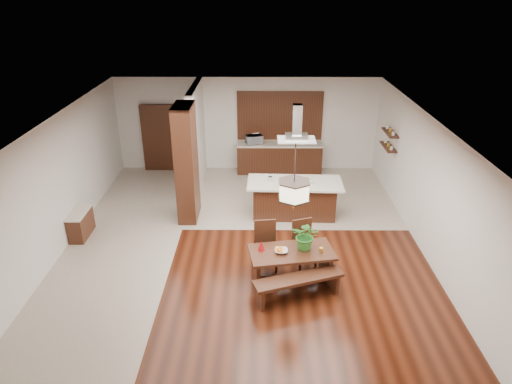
{
  "coord_description": "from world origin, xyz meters",
  "views": [
    {
      "loc": [
        0.35,
        -9.13,
        5.5
      ],
      "look_at": [
        0.3,
        0.0,
        1.25
      ],
      "focal_mm": 32.0,
      "sensor_mm": 36.0,
      "label": 1
    }
  ],
  "objects_px": {
    "hallway_console": "(81,224)",
    "fruit_bowl": "(281,251)",
    "dining_chair_left": "(266,247)",
    "foliage_plant": "(306,236)",
    "dining_chair_right": "(305,244)",
    "island_cup": "(310,181)",
    "range_hood": "(297,123)",
    "kitchen_island": "(294,198)",
    "microwave": "(254,139)",
    "pendant_lantern": "(294,178)",
    "dining_table": "(291,259)",
    "dining_bench": "(298,288)"
  },
  "relations": [
    {
      "from": "hallway_console",
      "to": "fruit_bowl",
      "type": "bearing_deg",
      "value": -21.0
    },
    {
      "from": "dining_chair_left",
      "to": "foliage_plant",
      "type": "height_order",
      "value": "foliage_plant"
    },
    {
      "from": "dining_chair_left",
      "to": "dining_chair_right",
      "type": "height_order",
      "value": "dining_chair_left"
    },
    {
      "from": "hallway_console",
      "to": "island_cup",
      "type": "height_order",
      "value": "island_cup"
    },
    {
      "from": "dining_chair_right",
      "to": "range_hood",
      "type": "distance_m",
      "value": 2.96
    },
    {
      "from": "kitchen_island",
      "to": "microwave",
      "type": "relative_size",
      "value": 4.86
    },
    {
      "from": "pendant_lantern",
      "to": "island_cup",
      "type": "distance_m",
      "value": 3.01
    },
    {
      "from": "dining_table",
      "to": "foliage_plant",
      "type": "xyz_separation_m",
      "value": [
        0.28,
        0.09,
        0.48
      ]
    },
    {
      "from": "dining_bench",
      "to": "microwave",
      "type": "height_order",
      "value": "microwave"
    },
    {
      "from": "dining_table",
      "to": "kitchen_island",
      "type": "relative_size",
      "value": 0.74
    },
    {
      "from": "hallway_console",
      "to": "kitchen_island",
      "type": "xyz_separation_m",
      "value": [
        5.07,
        1.04,
        0.18
      ]
    },
    {
      "from": "dining_chair_left",
      "to": "dining_chair_right",
      "type": "bearing_deg",
      "value": 2.25
    },
    {
      "from": "dining_bench",
      "to": "foliage_plant",
      "type": "height_order",
      "value": "foliage_plant"
    },
    {
      "from": "pendant_lantern",
      "to": "island_cup",
      "type": "bearing_deg",
      "value": 76.86
    },
    {
      "from": "hallway_console",
      "to": "microwave",
      "type": "relative_size",
      "value": 1.8
    },
    {
      "from": "dining_chair_right",
      "to": "fruit_bowl",
      "type": "distance_m",
      "value": 0.84
    },
    {
      "from": "dining_bench",
      "to": "island_cup",
      "type": "distance_m",
      "value": 3.39
    },
    {
      "from": "dining_bench",
      "to": "pendant_lantern",
      "type": "height_order",
      "value": "pendant_lantern"
    },
    {
      "from": "dining_bench",
      "to": "microwave",
      "type": "bearing_deg",
      "value": 98.07
    },
    {
      "from": "dining_table",
      "to": "pendant_lantern",
      "type": "relative_size",
      "value": 1.34
    },
    {
      "from": "dining_chair_left",
      "to": "island_cup",
      "type": "height_order",
      "value": "island_cup"
    },
    {
      "from": "dining_bench",
      "to": "foliage_plant",
      "type": "xyz_separation_m",
      "value": [
        0.18,
        0.68,
        0.74
      ]
    },
    {
      "from": "dining_chair_left",
      "to": "range_hood",
      "type": "relative_size",
      "value": 1.15
    },
    {
      "from": "hallway_console",
      "to": "foliage_plant",
      "type": "xyz_separation_m",
      "value": [
        5.1,
        -1.63,
        0.67
      ]
    },
    {
      "from": "dining_table",
      "to": "dining_chair_right",
      "type": "bearing_deg",
      "value": 60.31
    },
    {
      "from": "foliage_plant",
      "to": "fruit_bowl",
      "type": "xyz_separation_m",
      "value": [
        -0.48,
        -0.14,
        -0.26
      ]
    },
    {
      "from": "microwave",
      "to": "island_cup",
      "type": "bearing_deg",
      "value": -82.9
    },
    {
      "from": "dining_table",
      "to": "microwave",
      "type": "distance_m",
      "value": 5.77
    },
    {
      "from": "foliage_plant",
      "to": "island_cup",
      "type": "relative_size",
      "value": 5.45
    },
    {
      "from": "dining_bench",
      "to": "hallway_console",
      "type": "bearing_deg",
      "value": 154.83
    },
    {
      "from": "dining_chair_right",
      "to": "range_hood",
      "type": "height_order",
      "value": "range_hood"
    },
    {
      "from": "dining_bench",
      "to": "fruit_bowl",
      "type": "distance_m",
      "value": 0.78
    },
    {
      "from": "kitchen_island",
      "to": "microwave",
      "type": "bearing_deg",
      "value": 111.55
    },
    {
      "from": "microwave",
      "to": "range_hood",
      "type": "bearing_deg",
      "value": -88.41
    },
    {
      "from": "hallway_console",
      "to": "fruit_bowl",
      "type": "xyz_separation_m",
      "value": [
        4.61,
        -1.77,
        0.4
      ]
    },
    {
      "from": "fruit_bowl",
      "to": "kitchen_island",
      "type": "height_order",
      "value": "kitchen_island"
    },
    {
      "from": "hallway_console",
      "to": "dining_chair_left",
      "type": "relative_size",
      "value": 0.85
    },
    {
      "from": "hallway_console",
      "to": "foliage_plant",
      "type": "distance_m",
      "value": 5.39
    },
    {
      "from": "pendant_lantern",
      "to": "dining_table",
      "type": "bearing_deg",
      "value": 135.0
    },
    {
      "from": "dining_chair_left",
      "to": "island_cup",
      "type": "relative_size",
      "value": 9.53
    },
    {
      "from": "pendant_lantern",
      "to": "dining_chair_right",
      "type": "bearing_deg",
      "value": 60.31
    },
    {
      "from": "island_cup",
      "to": "microwave",
      "type": "distance_m",
      "value": 3.33
    },
    {
      "from": "foliage_plant",
      "to": "island_cup",
      "type": "xyz_separation_m",
      "value": [
        0.35,
        2.58,
        0.03
      ]
    },
    {
      "from": "range_hood",
      "to": "microwave",
      "type": "distance_m",
      "value": 3.39
    },
    {
      "from": "island_cup",
      "to": "dining_chair_right",
      "type": "bearing_deg",
      "value": -98.16
    },
    {
      "from": "pendant_lantern",
      "to": "fruit_bowl",
      "type": "bearing_deg",
      "value": -167.57
    },
    {
      "from": "dining_chair_left",
      "to": "fruit_bowl",
      "type": "bearing_deg",
      "value": -66.52
    },
    {
      "from": "range_hood",
      "to": "dining_chair_left",
      "type": "bearing_deg",
      "value": -107.45
    },
    {
      "from": "dining_table",
      "to": "dining_chair_right",
      "type": "distance_m",
      "value": 0.65
    },
    {
      "from": "dining_chair_left",
      "to": "fruit_bowl",
      "type": "xyz_separation_m",
      "value": [
        0.28,
        -0.47,
        0.2
      ]
    }
  ]
}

